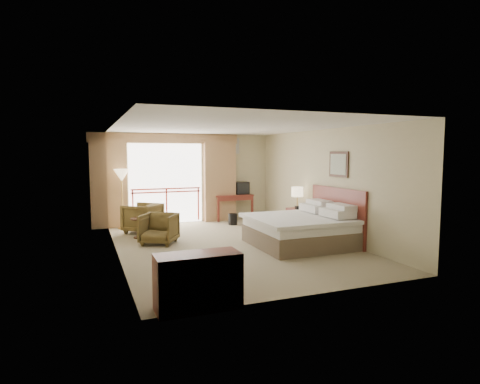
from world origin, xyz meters
name	(u,v)px	position (x,y,z in m)	size (l,w,h in m)	color
floor	(231,245)	(0.00, 0.00, 0.00)	(7.00, 7.00, 0.00)	gray
ceiling	(231,127)	(0.00, 0.00, 2.70)	(7.00, 7.00, 0.00)	white
wall_back	(192,178)	(0.00, 3.50, 1.35)	(5.00, 5.00, 0.00)	beige
wall_front	(314,205)	(0.00, -3.50, 1.35)	(5.00, 5.00, 0.00)	beige
wall_left	(116,190)	(-2.50, 0.00, 1.35)	(7.00, 7.00, 0.00)	beige
wall_right	(325,184)	(2.50, 0.00, 1.35)	(7.00, 7.00, 0.00)	beige
balcony_door	(166,184)	(-0.80, 3.48, 1.20)	(2.40, 2.40, 0.00)	white
balcony_railing	(166,197)	(-0.80, 3.46, 0.81)	(2.09, 0.03, 1.02)	#B6260F
curtain_left	(109,184)	(-2.45, 3.35, 1.25)	(1.00, 0.26, 2.50)	#976C48
curtain_right	(220,181)	(0.85, 3.35, 1.25)	(1.00, 0.26, 2.50)	#976C48
valance	(166,138)	(-0.80, 3.38, 2.55)	(4.40, 0.22, 0.28)	#976C48
hvac_vent	(232,146)	(1.30, 3.47, 2.35)	(0.50, 0.04, 0.50)	silver
bed	(301,229)	(1.50, -0.60, 0.38)	(2.13, 2.06, 0.97)	brown
headboard	(337,215)	(2.46, -0.60, 0.65)	(0.06, 2.10, 1.30)	maroon
framed_art	(339,164)	(2.47, -0.60, 1.85)	(0.04, 0.72, 0.60)	black
nightstand	(298,220)	(2.21, 0.80, 0.32)	(0.45, 0.53, 0.64)	maroon
table_lamp	(297,192)	(2.21, 0.85, 1.07)	(0.31, 0.31, 0.55)	tan
phone	(299,208)	(2.16, 0.65, 0.68)	(0.19, 0.15, 0.08)	black
desk	(232,200)	(1.30, 3.43, 0.63)	(1.24, 0.60, 0.81)	maroon
tv	(241,188)	(1.60, 3.37, 1.00)	(0.44, 0.35, 0.40)	black
coffee_maker	(222,191)	(0.95, 3.38, 0.93)	(0.12, 0.12, 0.25)	black
cup	(227,193)	(1.10, 3.33, 0.85)	(0.07, 0.07, 0.10)	white
wastebasket	(233,219)	(0.97, 2.49, 0.17)	(0.27, 0.27, 0.33)	black
armchair_far	(143,232)	(-1.68, 2.27, 0.00)	(0.84, 0.86, 0.78)	#4A3B1C
armchair_near	(159,244)	(-1.51, 0.76, 0.00)	(0.76, 0.78, 0.71)	#4A3B1C
side_table	(140,224)	(-1.84, 1.58, 0.34)	(0.46, 0.46, 0.50)	black
book	(140,218)	(-1.84, 1.58, 0.51)	(0.17, 0.23, 0.02)	white
floor_lamp	(122,177)	(-2.12, 3.03, 1.44)	(0.43, 0.43, 1.67)	tan
dresser	(198,281)	(-1.73, -3.41, 0.38)	(1.15, 0.49, 0.76)	maroon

